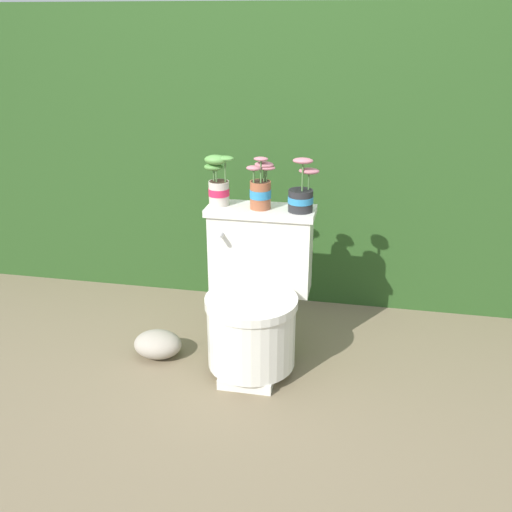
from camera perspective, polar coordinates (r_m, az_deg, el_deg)
name	(u,v)px	position (r m, az deg, el deg)	size (l,w,h in m)	color
ground_plane	(253,367)	(2.56, -0.31, -11.00)	(12.00, 12.00, 0.00)	#75664C
hedge_backdrop	(291,147)	(3.30, 3.54, 10.85)	(3.80, 0.86, 1.50)	#284C1E
toilet	(255,301)	(2.45, -0.13, -4.54)	(0.46, 0.50, 0.68)	silver
potted_plant_left	(218,183)	(2.44, -3.79, 7.32)	(0.13, 0.09, 0.22)	beige
potted_plant_midleft	(260,188)	(2.38, 0.42, 6.78)	(0.12, 0.09, 0.23)	#9E5638
potted_plant_middle	(301,195)	(2.36, 4.56, 6.13)	(0.12, 0.11, 0.23)	#262628
garden_stone	(158,344)	(2.64, -9.79, -8.69)	(0.22, 0.17, 0.12)	#9E9384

